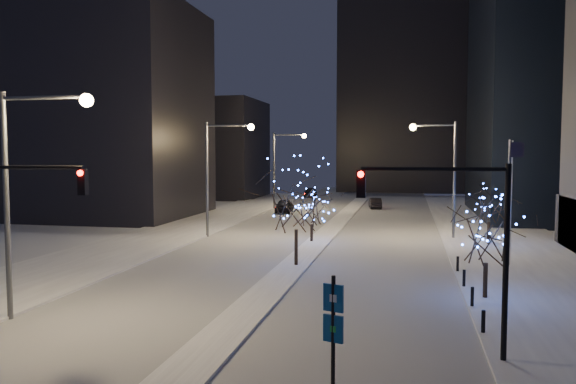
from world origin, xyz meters
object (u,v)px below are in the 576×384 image
(car_near, at_px, (284,206))
(wayfinding_sign, at_px, (333,322))
(car_mid, at_px, (375,203))
(holiday_tree_median_far, at_px, (312,208))
(traffic_signal_west, at_px, (6,219))
(traffic_signal_east, at_px, (460,228))
(holiday_tree_plaza_near, at_px, (486,234))
(holiday_tree_plaza_far, at_px, (489,204))
(holiday_tree_median_near, at_px, (296,197))
(street_lamp_w_mid, at_px, (218,163))
(street_lamp_east, at_px, (444,164))
(car_far, at_px, (310,193))
(street_lamp_w_far, at_px, (282,160))
(street_lamp_w_near, at_px, (27,173))

(car_near, relative_size, wayfinding_sign, 1.30)
(car_mid, xyz_separation_m, holiday_tree_median_far, (-3.43, -30.02, 2.14))
(traffic_signal_west, relative_size, traffic_signal_east, 1.00)
(holiday_tree_plaza_near, height_order, holiday_tree_plaza_far, holiday_tree_plaza_near)
(wayfinding_sign, bearing_deg, holiday_tree_median_near, 123.38)
(street_lamp_w_mid, height_order, holiday_tree_plaza_near, street_lamp_w_mid)
(holiday_tree_plaza_far, bearing_deg, street_lamp_east, 141.47)
(holiday_tree_plaza_near, bearing_deg, street_lamp_east, 92.61)
(car_mid, height_order, car_far, car_far)
(car_mid, distance_m, holiday_tree_plaza_far, 30.37)
(street_lamp_east, distance_m, car_mid, 27.25)
(car_far, bearing_deg, street_lamp_w_mid, -97.56)
(street_lamp_w_far, relative_size, car_mid, 2.34)
(street_lamp_w_near, relative_size, traffic_signal_west, 1.43)
(street_lamp_east, bearing_deg, street_lamp_w_far, 130.85)
(holiday_tree_plaza_near, bearing_deg, street_lamp_w_far, 115.29)
(wayfinding_sign, bearing_deg, car_near, 122.90)
(street_lamp_east, bearing_deg, car_mid, 105.57)
(holiday_tree_median_far, distance_m, holiday_tree_plaza_near, 19.59)
(traffic_signal_east, xyz_separation_m, car_far, (-17.58, 71.15, -4.02))
(car_mid, distance_m, holiday_tree_median_far, 30.29)
(street_lamp_east, bearing_deg, street_lamp_w_near, -124.19)
(traffic_signal_east, bearing_deg, street_lamp_w_far, 109.32)
(traffic_signal_west, relative_size, car_mid, 1.64)
(holiday_tree_median_far, bearing_deg, car_near, 107.99)
(street_lamp_w_near, relative_size, street_lamp_w_far, 1.00)
(traffic_signal_west, distance_m, car_mid, 56.96)
(street_lamp_w_mid, xyz_separation_m, street_lamp_w_far, (0.00, 25.00, 0.00))
(street_lamp_w_mid, xyz_separation_m, holiday_tree_median_far, (8.44, -1.36, -3.66))
(holiday_tree_median_near, xyz_separation_m, holiday_tree_plaza_near, (10.84, -6.06, -1.16))
(street_lamp_east, height_order, traffic_signal_east, street_lamp_east)
(street_lamp_east, height_order, holiday_tree_median_far, street_lamp_east)
(wayfinding_sign, bearing_deg, street_lamp_east, 99.93)
(holiday_tree_plaza_near, distance_m, wayfinding_sign, 13.91)
(traffic_signal_east, xyz_separation_m, car_mid, (-6.00, 54.66, -4.06))
(street_lamp_w_near, relative_size, street_lamp_east, 1.00)
(traffic_signal_west, distance_m, car_near, 48.29)
(holiday_tree_median_near, bearing_deg, holiday_tree_plaza_near, -29.21)
(street_lamp_east, xyz_separation_m, holiday_tree_median_near, (-9.92, -14.14, -1.94))
(car_far, distance_m, holiday_tree_plaza_near, 65.42)
(street_lamp_w_mid, height_order, holiday_tree_median_near, street_lamp_w_mid)
(street_lamp_w_near, height_order, car_near, street_lamp_w_near)
(car_far, bearing_deg, car_mid, -62.10)
(car_near, bearing_deg, holiday_tree_median_near, -81.33)
(traffic_signal_east, xyz_separation_m, holiday_tree_median_far, (-9.44, 24.64, -1.92))
(street_lamp_w_far, xyz_separation_m, street_lamp_east, (19.02, -22.00, -0.05))
(street_lamp_w_far, xyz_separation_m, traffic_signal_west, (0.50, -52.00, -1.74))
(traffic_signal_east, relative_size, holiday_tree_plaza_near, 1.36)
(street_lamp_w_far, height_order, holiday_tree_plaza_far, street_lamp_w_far)
(street_lamp_east, height_order, holiday_tree_plaza_far, street_lamp_east)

